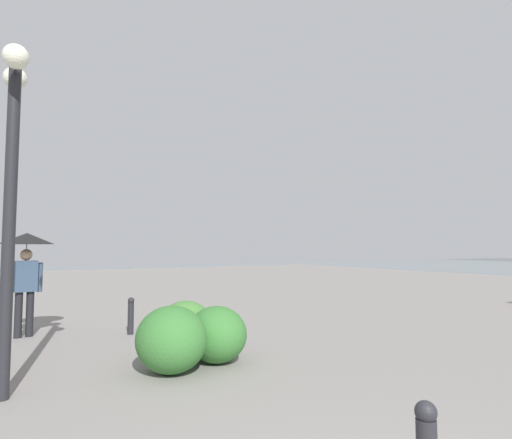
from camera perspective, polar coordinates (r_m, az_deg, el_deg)
lamppost at (r=5.79m, az=-30.28°, el=6.16°), size 0.98×0.28×4.04m
pedestrian at (r=9.44m, az=-28.74°, el=-4.21°), size 1.00×1.00×2.03m
bollard_mid at (r=9.03m, az=-16.64°, el=-12.31°), size 0.13×0.13×0.74m
shrub_low at (r=7.27m, az=-9.56°, el=-14.18°), size 1.00×0.90×0.85m
shrub_round at (r=6.18m, az=-11.43°, el=-15.66°), size 1.09×0.98×0.92m
shrub_wide at (r=6.63m, az=-5.36°, el=-15.25°), size 1.00×0.90×0.85m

